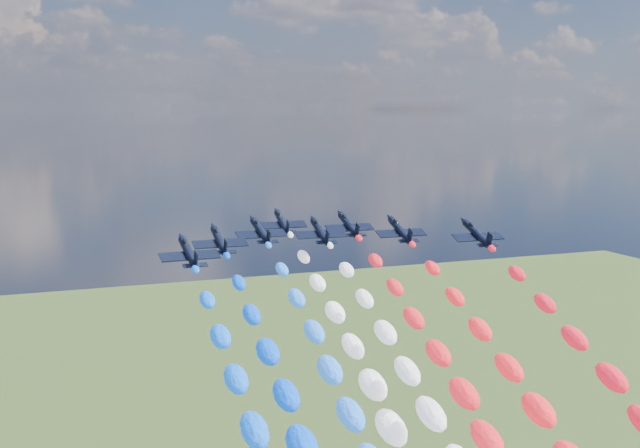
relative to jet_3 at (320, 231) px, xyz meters
name	(u,v)px	position (x,y,z in m)	size (l,w,h in m)	color
jet_0	(189,252)	(-27.68, -13.53, 0.00)	(9.63, 12.92, 2.85)	black
jet_1	(220,240)	(-20.25, -3.60, 0.00)	(9.63, 12.92, 2.85)	black
jet_2	(261,231)	(-10.46, 4.22, 0.00)	(9.63, 12.92, 2.85)	black
jet_3	(320,231)	(0.00, 0.00, 0.00)	(9.63, 12.92, 2.85)	black
jet_4	(282,222)	(-2.89, 14.44, 0.00)	(9.63, 12.92, 2.85)	black
jet_5	(349,225)	(8.34, 6.04, 0.00)	(9.63, 12.92, 2.85)	black
jet_6	(400,230)	(14.85, -3.89, 0.00)	(9.63, 12.92, 2.85)	black
jet_7	(477,234)	(26.11, -13.03, 0.00)	(9.63, 12.92, 2.85)	black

